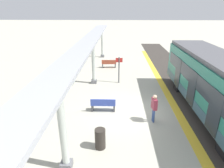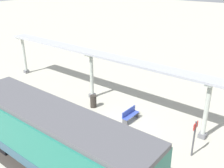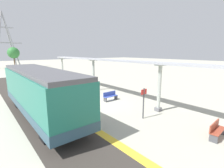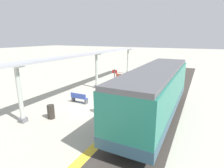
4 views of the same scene
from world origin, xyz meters
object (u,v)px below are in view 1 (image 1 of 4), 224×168
bench_mid_platform (109,64)px  trash_bin (100,139)px  canopy_pillar_nearest (102,42)px  canopy_pillar_second (93,61)px  passenger_waiting_near_edge (154,105)px  bench_near_end (103,105)px  train_near_carriage (215,86)px  platform_info_sign (119,68)px  canopy_pillar_third (62,127)px

bench_mid_platform → trash_bin: bearing=90.9°
canopy_pillar_nearest → canopy_pillar_second: (0.00, 9.08, 0.00)m
passenger_waiting_near_edge → bench_mid_platform: bearing=-74.0°
bench_near_end → bench_mid_platform: 9.17m
bench_near_end → trash_bin: bearing=92.0°
train_near_carriage → bench_mid_platform: train_near_carriage is taller
canopy_pillar_second → platform_info_sign: (-2.07, -0.18, -0.57)m
train_near_carriage → canopy_pillar_second: (7.51, -4.82, 0.07)m
passenger_waiting_near_edge → canopy_pillar_third: bearing=41.3°
bench_mid_platform → canopy_pillar_nearest: bearing=-77.3°
canopy_pillar_nearest → passenger_waiting_near_edge: (-3.98, 14.85, -0.88)m
passenger_waiting_near_edge → canopy_pillar_second: bearing=-55.4°
train_near_carriage → trash_bin: (6.27, 3.20, -1.35)m
canopy_pillar_nearest → bench_mid_platform: (-1.04, 4.61, -1.45)m
trash_bin → platform_info_sign: 8.28m
platform_info_sign → bench_mid_platform: bearing=-76.5°
canopy_pillar_second → trash_bin: bearing=98.8°
bench_mid_platform → passenger_waiting_near_edge: passenger_waiting_near_edge is taller
canopy_pillar_nearest → bench_mid_platform: size_ratio=2.45×
canopy_pillar_nearest → passenger_waiting_near_edge: bearing=105.0°
canopy_pillar_third → bench_mid_platform: size_ratio=2.45×
bench_near_end → trash_bin: (-0.12, 3.31, 0.04)m
bench_mid_platform → train_near_carriage: bearing=124.8°
trash_bin → passenger_waiting_near_edge: passenger_waiting_near_edge is taller
train_near_carriage → bench_mid_platform: size_ratio=7.34×
canopy_pillar_third → bench_near_end: canopy_pillar_third is taller
train_near_carriage → platform_info_sign: 7.40m
canopy_pillar_second → platform_info_sign: size_ratio=1.70×
canopy_pillar_nearest → canopy_pillar_second: 9.08m
canopy_pillar_second → passenger_waiting_near_edge: (-3.98, 5.77, -0.88)m
train_near_carriage → canopy_pillar_nearest: size_ratio=2.99×
platform_info_sign → canopy_pillar_nearest: bearing=-76.9°
bench_near_end → platform_info_sign: bearing=-101.1°
train_near_carriage → passenger_waiting_near_edge: size_ratio=6.87×
passenger_waiting_near_edge → train_near_carriage: bearing=-164.9°
canopy_pillar_second → train_near_carriage: bearing=147.3°
bench_mid_platform → platform_info_sign: bearing=103.5°
canopy_pillar_second → canopy_pillar_third: (0.00, 9.26, 0.00)m
bench_mid_platform → platform_info_sign: 4.50m
bench_near_end → platform_info_sign: 5.05m
bench_mid_platform → passenger_waiting_near_edge: 10.67m
platform_info_sign → passenger_waiting_near_edge: platform_info_sign is taller
canopy_pillar_nearest → canopy_pillar_third: same height
bench_near_end → canopy_pillar_third: bearing=76.2°
train_near_carriage → canopy_pillar_nearest: 15.80m
platform_info_sign → canopy_pillar_second: bearing=4.9°
canopy_pillar_second → canopy_pillar_third: bearing=90.0°
train_near_carriage → trash_bin: size_ratio=11.67×
platform_info_sign → passenger_waiting_near_edge: (-1.90, 5.95, -0.31)m
canopy_pillar_second → passenger_waiting_near_edge: canopy_pillar_second is taller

